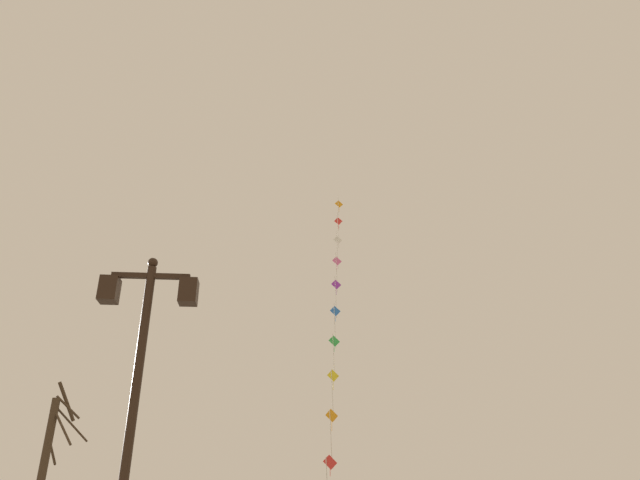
{
  "coord_description": "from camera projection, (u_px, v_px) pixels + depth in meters",
  "views": [
    {
      "loc": [
        0.26,
        -1.31,
        1.45
      ],
      "look_at": [
        1.36,
        13.47,
        8.54
      ],
      "focal_mm": 32.87,
      "sensor_mm": 36.0,
      "label": 1
    }
  ],
  "objects": [
    {
      "name": "twin_lantern_lamp_post",
      "position": [
        140.0,
        358.0,
        8.72
      ],
      "size": [
        1.51,
        0.28,
        5.25
      ],
      "color": "black",
      "rests_on": "ground_plane"
    },
    {
      "name": "kite_train",
      "position": [
        335.0,
        312.0,
        25.17
      ],
      "size": [
        1.97,
        10.83,
        17.86
      ],
      "color": "brown",
      "rests_on": "ground_plane"
    },
    {
      "name": "bare_tree",
      "position": [
        43.0,
        475.0,
        16.91
      ],
      "size": [
        0.96,
        1.59,
        5.3
      ],
      "color": "#423323",
      "rests_on": "ground_plane"
    }
  ]
}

